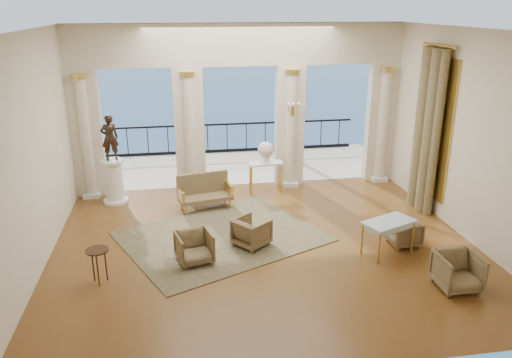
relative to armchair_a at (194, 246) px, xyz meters
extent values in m
plane|color=#4C220A|center=(1.53, 0.43, -0.35)|extent=(9.00, 9.00, 0.00)
plane|color=#F4E8CD|center=(1.53, -3.57, 1.90)|extent=(9.00, 0.00, 9.00)
plane|color=#F4E8CD|center=(-2.97, 0.43, 1.90)|extent=(0.00, 8.00, 8.00)
plane|color=#F4E8CD|center=(6.03, 0.43, 1.90)|extent=(0.00, 8.00, 8.00)
plane|color=white|center=(1.53, 0.43, 4.15)|extent=(9.00, 9.00, 0.00)
cube|color=beige|center=(1.53, 4.28, 3.60)|extent=(9.00, 0.30, 1.10)
cube|color=beige|center=(-2.57, 4.28, 1.35)|extent=(0.80, 0.30, 3.40)
cylinder|color=beige|center=(-2.57, 4.10, 1.25)|extent=(0.28, 0.28, 3.20)
cylinder|color=gold|center=(-2.57, 4.10, 2.90)|extent=(0.40, 0.40, 0.12)
cube|color=silver|center=(-2.57, 4.10, -0.29)|extent=(0.45, 0.45, 0.12)
cube|color=beige|center=(0.13, 4.28, 1.35)|extent=(0.80, 0.30, 3.40)
cylinder|color=beige|center=(0.13, 4.10, 1.25)|extent=(0.28, 0.28, 3.20)
cylinder|color=gold|center=(0.13, 4.10, 2.90)|extent=(0.40, 0.40, 0.12)
cube|color=silver|center=(0.13, 4.10, -0.29)|extent=(0.45, 0.45, 0.12)
cube|color=beige|center=(2.93, 4.28, 1.35)|extent=(0.80, 0.30, 3.40)
cylinder|color=beige|center=(2.93, 4.10, 1.25)|extent=(0.28, 0.28, 3.20)
cylinder|color=gold|center=(2.93, 4.10, 2.90)|extent=(0.40, 0.40, 0.12)
cube|color=silver|center=(2.93, 4.10, -0.29)|extent=(0.45, 0.45, 0.12)
cube|color=beige|center=(5.63, 4.28, 1.35)|extent=(0.80, 0.30, 3.40)
cylinder|color=beige|center=(5.63, 4.10, 1.25)|extent=(0.28, 0.28, 3.20)
cylinder|color=gold|center=(5.63, 4.10, 2.90)|extent=(0.40, 0.40, 0.12)
cube|color=silver|center=(5.63, 4.10, -0.29)|extent=(0.45, 0.45, 0.12)
cube|color=beige|center=(1.53, 6.23, -0.40)|extent=(10.00, 3.60, 0.10)
cube|color=black|center=(1.53, 7.83, 0.65)|extent=(9.00, 0.06, 0.06)
cube|color=black|center=(1.53, 7.83, -0.30)|extent=(9.00, 0.06, 0.10)
cylinder|color=black|center=(1.53, 7.83, 0.15)|extent=(0.03, 0.03, 1.00)
cylinder|color=black|center=(-2.57, 7.83, 0.15)|extent=(0.03, 0.03, 1.00)
cylinder|color=black|center=(5.63, 7.83, 0.15)|extent=(0.03, 0.03, 1.00)
cylinder|color=#4C3823|center=(3.53, 7.03, 1.75)|extent=(0.20, 0.20, 4.20)
plane|color=navy|center=(1.53, 60.43, -6.35)|extent=(160.00, 160.00, 0.00)
cylinder|color=brown|center=(5.83, 1.48, 1.65)|extent=(0.26, 0.26, 4.00)
cylinder|color=brown|center=(5.79, 1.93, 1.65)|extent=(0.32, 0.32, 4.00)
cylinder|color=brown|center=(5.83, 2.38, 1.65)|extent=(0.26, 0.26, 4.00)
cylinder|color=gold|center=(5.88, 1.93, 3.70)|extent=(0.08, 1.40, 0.08)
cube|color=gold|center=(6.00, 1.93, 1.75)|extent=(0.04, 1.60, 3.40)
cube|color=gold|center=(2.93, 3.96, 1.85)|extent=(0.10, 0.04, 0.25)
cylinder|color=gold|center=(2.79, 3.88, 1.95)|extent=(0.02, 0.02, 0.22)
cylinder|color=gold|center=(2.93, 3.88, 1.95)|extent=(0.02, 0.02, 0.22)
cylinder|color=gold|center=(3.07, 3.88, 1.95)|extent=(0.02, 0.02, 0.22)
cube|color=#33351D|center=(0.65, 1.04, -0.34)|extent=(5.09, 4.64, 0.02)
imported|color=#493C21|center=(0.00, 0.00, 0.00)|extent=(0.81, 0.78, 0.70)
imported|color=#493C21|center=(4.70, -1.80, 0.03)|extent=(0.74, 0.70, 0.76)
imported|color=#493C21|center=(4.51, 0.02, -0.03)|extent=(0.59, 0.63, 0.64)
imported|color=#493C21|center=(1.25, 0.53, -0.01)|extent=(0.90, 0.90, 0.68)
cube|color=#493C21|center=(0.41, 2.73, -0.05)|extent=(1.43, 0.81, 0.10)
cube|color=#493C21|center=(0.36, 2.98, 0.27)|extent=(1.33, 0.35, 0.55)
cube|color=gold|center=(-0.20, 2.60, 0.13)|extent=(0.19, 0.55, 0.26)
cube|color=gold|center=(1.03, 2.85, 0.13)|extent=(0.19, 0.55, 0.26)
cylinder|color=gold|center=(-0.11, 2.40, -0.23)|extent=(0.05, 0.05, 0.25)
cylinder|color=gold|center=(1.02, 2.63, -0.23)|extent=(0.05, 0.05, 0.25)
cylinder|color=gold|center=(-0.20, 2.83, -0.23)|extent=(0.05, 0.05, 0.25)
cylinder|color=gold|center=(0.94, 3.06, -0.23)|extent=(0.05, 0.05, 0.25)
cube|color=silver|center=(3.99, -0.29, 0.36)|extent=(1.21, 0.95, 0.05)
cylinder|color=gold|center=(3.64, -0.71, -0.01)|extent=(0.04, 0.04, 0.69)
cylinder|color=gold|center=(4.54, -0.33, -0.01)|extent=(0.04, 0.04, 0.69)
cylinder|color=gold|center=(3.45, -0.26, -0.01)|extent=(0.04, 0.04, 0.69)
cylinder|color=gold|center=(4.35, 0.12, -0.01)|extent=(0.04, 0.04, 0.69)
cylinder|color=silver|center=(-1.90, 3.58, -0.31)|extent=(0.64, 0.64, 0.08)
cylinder|color=silver|center=(-1.90, 3.58, 0.23)|extent=(0.47, 0.47, 1.02)
cylinder|color=silver|center=(-1.90, 3.58, 0.79)|extent=(0.59, 0.59, 0.06)
imported|color=black|center=(-1.90, 3.58, 1.41)|extent=(0.49, 0.38, 1.18)
cube|color=silver|center=(2.13, 3.61, 0.51)|extent=(0.97, 0.47, 0.05)
cylinder|color=gold|center=(1.73, 3.43, 0.07)|extent=(0.05, 0.05, 0.83)
cylinder|color=gold|center=(2.55, 3.53, 0.07)|extent=(0.05, 0.05, 0.83)
cylinder|color=gold|center=(1.70, 3.68, 0.07)|extent=(0.05, 0.05, 0.83)
cylinder|color=gold|center=(2.52, 3.78, 0.07)|extent=(0.05, 0.05, 0.83)
cylinder|color=white|center=(2.13, 3.61, 0.67)|extent=(0.22, 0.22, 0.27)
sphere|color=#DA9DA8|center=(2.13, 3.61, 0.89)|extent=(0.44, 0.44, 0.44)
cylinder|color=black|center=(-1.79, -0.52, 0.32)|extent=(0.42, 0.42, 0.03)
cylinder|color=black|center=(-1.68, -0.46, -0.02)|extent=(0.03, 0.03, 0.66)
cylinder|color=black|center=(-1.91, -0.45, -0.02)|extent=(0.03, 0.03, 0.66)
cylinder|color=black|center=(-1.80, -0.66, -0.02)|extent=(0.03, 0.03, 0.66)
camera|label=1|loc=(-0.24, -9.11, 4.61)|focal=35.00mm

